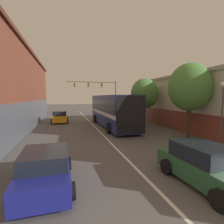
% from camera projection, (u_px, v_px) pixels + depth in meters
% --- Properties ---
extents(lane_center_line, '(0.14, 46.56, 0.01)m').
position_uv_depth(lane_center_line, '(97.00, 129.00, 18.04)').
color(lane_center_line, silver).
rests_on(lane_center_line, ground_plane).
extents(building_right_storefront, '(6.72, 21.71, 5.51)m').
position_uv_depth(building_right_storefront, '(213.00, 101.00, 16.82)').
color(building_right_storefront, beige).
rests_on(building_right_storefront, ground_plane).
extents(bus, '(2.98, 11.37, 3.46)m').
position_uv_depth(bus, '(112.00, 109.00, 19.34)').
color(bus, navy).
rests_on(bus, ground_plane).
extents(hatchback_foreground, '(2.10, 4.18, 1.50)m').
position_uv_depth(hatchback_foreground, '(206.00, 166.00, 6.52)').
color(hatchback_foreground, '#285633').
rests_on(hatchback_foreground, ground_plane).
extents(parked_car_left_near, '(2.10, 3.87, 1.50)m').
position_uv_depth(parked_car_left_near, '(60.00, 117.00, 22.46)').
color(parked_car_left_near, orange).
rests_on(parked_car_left_near, ground_plane).
extents(parked_car_left_mid, '(2.04, 3.95, 1.38)m').
position_uv_depth(parked_car_left_mid, '(45.00, 169.00, 6.42)').
color(parked_car_left_mid, navy).
rests_on(parked_car_left_mid, ground_plane).
extents(traffic_signal_gantry, '(8.75, 0.36, 6.19)m').
position_uv_depth(traffic_signal_gantry, '(100.00, 89.00, 31.15)').
color(traffic_signal_gantry, '#514C47').
rests_on(traffic_signal_gantry, ground_plane).
extents(street_lamp, '(0.35, 0.35, 4.23)m').
position_uv_depth(street_lamp, '(222.00, 108.00, 10.83)').
color(street_lamp, '#47474C').
rests_on(street_lamp, ground_plane).
extents(street_tree_near, '(3.37, 3.03, 5.90)m').
position_uv_depth(street_tree_near, '(190.00, 87.00, 13.50)').
color(street_tree_near, '#3D2D1E').
rests_on(street_tree_near, ground_plane).
extents(street_tree_far, '(3.14, 2.83, 5.40)m').
position_uv_depth(street_tree_far, '(144.00, 94.00, 19.95)').
color(street_tree_far, brown).
rests_on(street_tree_far, ground_plane).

